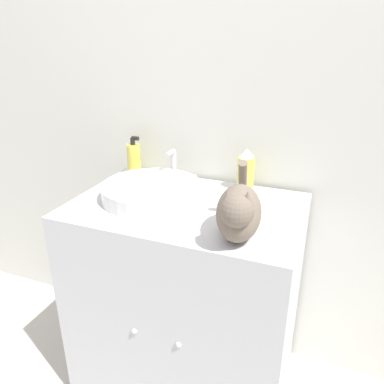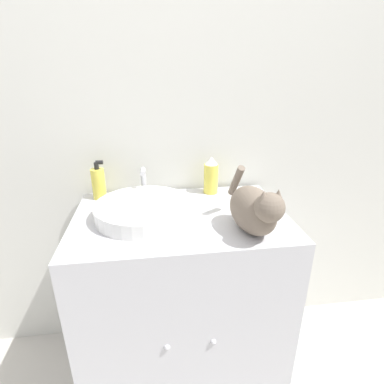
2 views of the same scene
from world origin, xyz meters
name	(u,v)px [view 2 (image 2 of 2)]	position (x,y,z in m)	size (l,w,h in m)	color
wall_back	(172,104)	(0.00, 0.61, 1.25)	(6.00, 0.05, 2.50)	silver
vanity_cabinet	(182,299)	(0.00, 0.28, 0.43)	(0.85, 0.58, 0.85)	silver
sink_basin	(144,210)	(-0.14, 0.29, 0.88)	(0.38, 0.38, 0.06)	white
faucet	(144,185)	(-0.14, 0.49, 0.91)	(0.21, 0.08, 0.14)	silver
cat	(255,209)	(0.24, 0.11, 0.95)	(0.18, 0.34, 0.21)	#7A6B5B
soap_bottle	(99,183)	(-0.34, 0.50, 0.93)	(0.06, 0.06, 0.18)	#EADB4C
spray_bottle	(211,176)	(0.17, 0.50, 0.94)	(0.07, 0.07, 0.17)	#EADB4C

